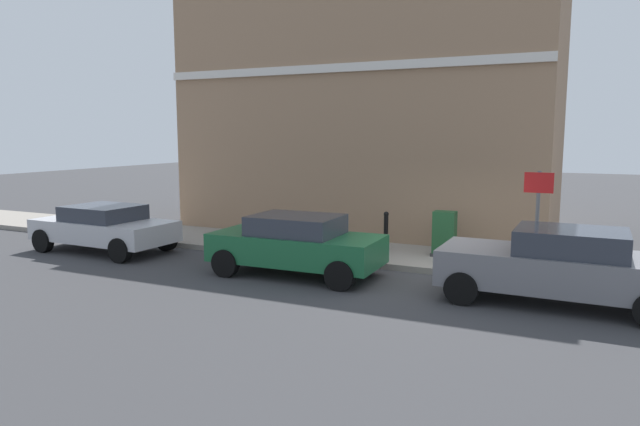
% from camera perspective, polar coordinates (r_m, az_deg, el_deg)
% --- Properties ---
extents(ground, '(80.00, 80.00, 0.00)m').
position_cam_1_polar(ground, '(12.88, 11.78, -6.80)').
color(ground, '#38383A').
extents(sidewalk, '(2.60, 30.00, 0.15)m').
position_cam_1_polar(sidewalk, '(16.88, -6.83, -2.93)').
color(sidewalk, gray).
rests_on(sidewalk, ground).
extents(corner_building, '(6.54, 11.67, 7.87)m').
position_cam_1_polar(corner_building, '(19.73, 5.56, 9.92)').
color(corner_building, '#937256').
rests_on(corner_building, ground).
extents(car_grey, '(1.90, 4.30, 1.47)m').
position_cam_1_polar(car_grey, '(11.75, 22.74, -4.85)').
color(car_grey, slate).
rests_on(car_grey, ground).
extents(car_green, '(1.88, 3.94, 1.40)m').
position_cam_1_polar(car_green, '(13.08, -2.39, -3.09)').
color(car_green, '#195933').
rests_on(car_green, ground).
extents(car_silver, '(2.01, 4.05, 1.28)m').
position_cam_1_polar(car_silver, '(16.82, -20.77, -1.31)').
color(car_silver, '#B7B7BC').
rests_on(car_silver, ground).
extents(utility_cabinet, '(0.46, 0.61, 1.15)m').
position_cam_1_polar(utility_cabinet, '(14.79, 12.33, -2.21)').
color(utility_cabinet, '#1E4C28').
rests_on(utility_cabinet, sidewalk).
extents(bollard_near_cabinet, '(0.14, 0.14, 1.04)m').
position_cam_1_polar(bollard_near_cabinet, '(15.30, 6.62, -1.65)').
color(bollard_near_cabinet, black).
rests_on(bollard_near_cabinet, sidewalk).
extents(street_sign, '(0.08, 0.60, 2.30)m').
position_cam_1_polar(street_sign, '(13.14, 20.94, 0.52)').
color(street_sign, '#59595B').
rests_on(street_sign, sidewalk).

